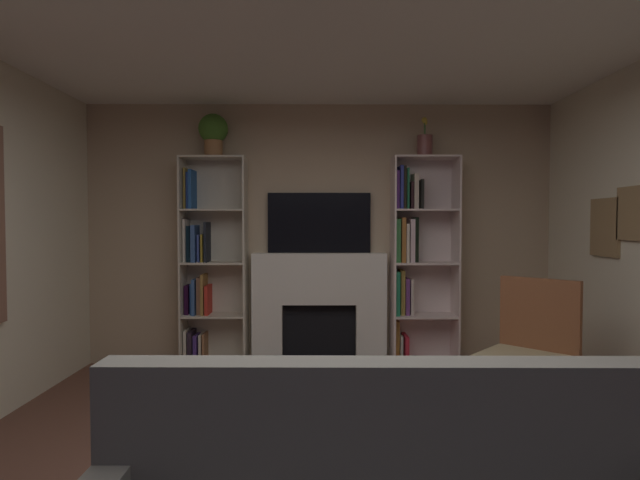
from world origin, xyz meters
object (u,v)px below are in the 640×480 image
bookshelf_left (208,269)px  bookshelf_right (414,259)px  fireplace (319,307)px  potted_plant (213,132)px  armchair (529,350)px  tv (319,223)px  vase_with_flowers (425,144)px

bookshelf_left → bookshelf_right: (2.08, -0.02, 0.10)m
fireplace → bookshelf_right: (0.96, -0.03, 0.50)m
fireplace → potted_plant: (-1.05, -0.05, 1.75)m
bookshelf_right → armchair: bearing=-66.6°
bookshelf_right → bookshelf_left: bearing=179.6°
tv → vase_with_flowers: vase_with_flowers is taller
vase_with_flowers → armchair: (0.50, -1.34, -1.72)m
tv → potted_plant: size_ratio=2.46×
bookshelf_left → armchair: bookshelf_left is taller
fireplace → potted_plant: 2.04m
fireplace → bookshelf_left: bearing=-179.5°
armchair → vase_with_flowers: bearing=110.5°
bookshelf_left → potted_plant: (0.08, -0.04, 1.36)m
vase_with_flowers → potted_plant: bearing=180.0°
potted_plant → bookshelf_right: bearing=0.8°
tv → potted_plant: (-1.05, -0.12, 0.90)m
potted_plant → armchair: bearing=-27.3°
bookshelf_right → vase_with_flowers: bearing=-17.1°
vase_with_flowers → tv: bearing=173.4°
potted_plant → vase_with_flowers: potted_plant is taller
bookshelf_left → vase_with_flowers: (2.17, -0.04, 1.24)m
bookshelf_left → fireplace: bearing=0.5°
bookshelf_right → potted_plant: potted_plant is taller
fireplace → bookshelf_left: bookshelf_left is taller
tv → vase_with_flowers: 1.31m
potted_plant → armchair: (2.60, -1.34, -1.84)m
armchair → potted_plant: bearing=152.7°
potted_plant → tv: bearing=6.5°
tv → bookshelf_left: 1.22m
tv → bookshelf_right: bearing=-5.6°
bookshelf_right → potted_plant: (-2.01, -0.03, 1.26)m
fireplace → vase_with_flowers: (1.05, -0.05, 1.63)m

